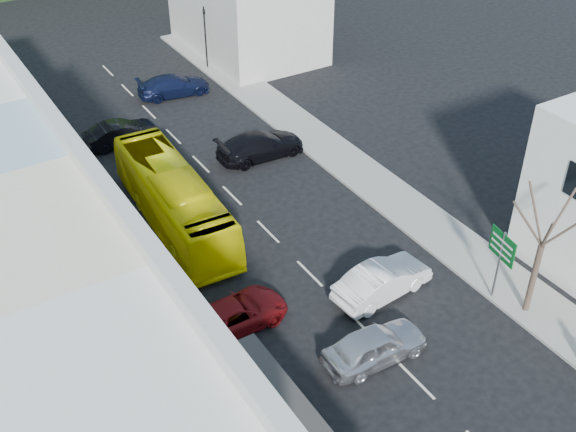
# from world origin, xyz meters

# --- Properties ---
(ground) EXTENTS (120.00, 120.00, 0.00)m
(ground) POSITION_xyz_m (0.00, 0.00, 0.00)
(ground) COLOR black
(ground) RESTS_ON ground
(sidewalk_left) EXTENTS (3.00, 52.00, 0.15)m
(sidewalk_left) POSITION_xyz_m (-7.50, 10.00, 0.07)
(sidewalk_left) COLOR gray
(sidewalk_left) RESTS_ON ground
(sidewalk_right) EXTENTS (3.00, 52.00, 0.15)m
(sidewalk_right) POSITION_xyz_m (7.50, 10.00, 0.07)
(sidewalk_right) COLOR gray
(sidewalk_right) RESTS_ON ground
(shopfront_row) EXTENTS (8.25, 30.00, 8.00)m
(shopfront_row) POSITION_xyz_m (-12.49, 5.00, 4.00)
(shopfront_row) COLOR silver
(shopfront_row) RESTS_ON ground
(distant_block_right) EXTENTS (8.00, 12.00, 7.00)m
(distant_block_right) POSITION_xyz_m (11.00, 30.00, 3.50)
(distant_block_right) COLOR #B7B2A8
(distant_block_right) RESTS_ON ground
(bus) EXTENTS (3.06, 11.71, 3.10)m
(bus) POSITION_xyz_m (-3.79, 11.11, 1.55)
(bus) COLOR #F9EA05
(bus) RESTS_ON ground
(car_silver) EXTENTS (4.45, 1.93, 1.40)m
(car_silver) POSITION_xyz_m (-0.75, -2.09, 0.70)
(car_silver) COLOR silver
(car_silver) RESTS_ON ground
(car_white) EXTENTS (4.56, 2.24, 1.40)m
(car_white) POSITION_xyz_m (2.03, 1.00, 0.70)
(car_white) COLOR silver
(car_white) RESTS_ON ground
(car_red) EXTENTS (4.67, 2.07, 1.40)m
(car_red) POSITION_xyz_m (-4.75, 2.71, 0.70)
(car_red) COLOR maroon
(car_red) RESTS_ON ground
(car_black_near) EXTENTS (4.55, 1.96, 1.40)m
(car_black_near) POSITION_xyz_m (3.50, 14.88, 0.70)
(car_black_near) COLOR black
(car_black_near) RESTS_ON ground
(car_black_far) EXTENTS (4.42, 1.85, 1.40)m
(car_black_far) POSITION_xyz_m (-3.12, 20.82, 0.70)
(car_black_far) COLOR black
(car_black_far) RESTS_ON ground
(car_navy_far) EXTENTS (4.71, 2.43, 1.40)m
(car_navy_far) POSITION_xyz_m (2.56, 25.52, 0.70)
(car_navy_far) COLOR black
(car_navy_far) RESTS_ON ground
(pedestrian_left) EXTENTS (0.53, 0.68, 1.70)m
(pedestrian_left) POSITION_xyz_m (-8.37, 3.61, 1.00)
(pedestrian_left) COLOR black
(pedestrian_left) RESTS_ON sidewalk_left
(direction_sign) EXTENTS (0.73, 1.76, 3.78)m
(direction_sign) POSITION_xyz_m (6.20, -1.91, 1.89)
(direction_sign) COLOR #055118
(direction_sign) RESTS_ON ground
(street_tree) EXTENTS (3.09, 3.09, 7.51)m
(street_tree) POSITION_xyz_m (6.86, -3.35, 3.75)
(street_tree) COLOR #362921
(street_tree) RESTS_ON ground
(traffic_signal) EXTENTS (0.53, 0.98, 4.76)m
(traffic_signal) POSITION_xyz_m (6.60, 28.43, 2.38)
(traffic_signal) COLOR black
(traffic_signal) RESTS_ON ground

